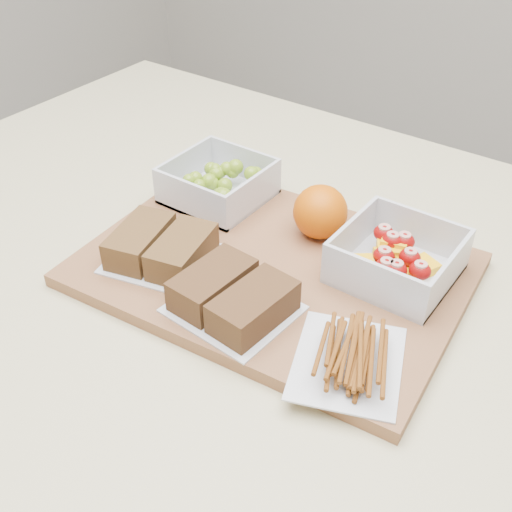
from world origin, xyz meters
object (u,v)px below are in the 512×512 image
(orange, at_px, (320,212))
(sandwich_bag_left, at_px, (161,247))
(sandwich_bag_center, at_px, (233,297))
(grape_container, at_px, (220,184))
(cutting_board, at_px, (273,269))
(fruit_container, at_px, (396,260))
(pretzel_bag, at_px, (349,353))

(orange, height_order, sandwich_bag_left, orange)
(sandwich_bag_center, bearing_deg, grape_container, 131.62)
(grape_container, xyz_separation_m, sandwich_bag_left, (0.03, -0.15, -0.00))
(orange, bearing_deg, cutting_board, -98.15)
(cutting_board, distance_m, fruit_container, 0.14)
(cutting_board, bearing_deg, sandwich_bag_left, -152.74)
(cutting_board, distance_m, pretzel_bag, 0.17)
(fruit_container, height_order, sandwich_bag_left, fruit_container)
(cutting_board, relative_size, orange, 6.44)
(cutting_board, height_order, sandwich_bag_left, sandwich_bag_left)
(grape_container, bearing_deg, cutting_board, -29.60)
(cutting_board, distance_m, orange, 0.09)
(sandwich_bag_left, xyz_separation_m, pretzel_bag, (0.25, -0.02, -0.00))
(grape_container, height_order, pretzel_bag, grape_container)
(grape_container, xyz_separation_m, fruit_container, (0.26, -0.01, -0.00))
(fruit_container, height_order, pretzel_bag, fruit_container)
(grape_container, distance_m, pretzel_bag, 0.33)
(orange, relative_size, sandwich_bag_left, 0.47)
(orange, height_order, pretzel_bag, orange)
(cutting_board, xyz_separation_m, grape_container, (-0.14, 0.08, 0.03))
(orange, bearing_deg, sandwich_bag_left, -128.86)
(sandwich_bag_left, bearing_deg, orange, 51.14)
(fruit_container, height_order, orange, orange)
(cutting_board, height_order, sandwich_bag_center, sandwich_bag_center)
(cutting_board, relative_size, sandwich_bag_left, 3.03)
(cutting_board, height_order, grape_container, grape_container)
(orange, bearing_deg, grape_container, -178.93)
(orange, distance_m, pretzel_bag, 0.21)
(cutting_board, bearing_deg, orange, 77.12)
(grape_container, relative_size, fruit_container, 0.97)
(fruit_container, relative_size, orange, 1.87)
(sandwich_bag_left, distance_m, sandwich_bag_center, 0.12)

